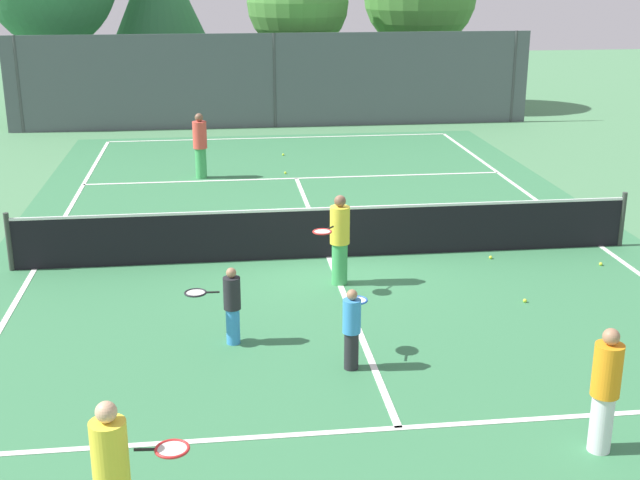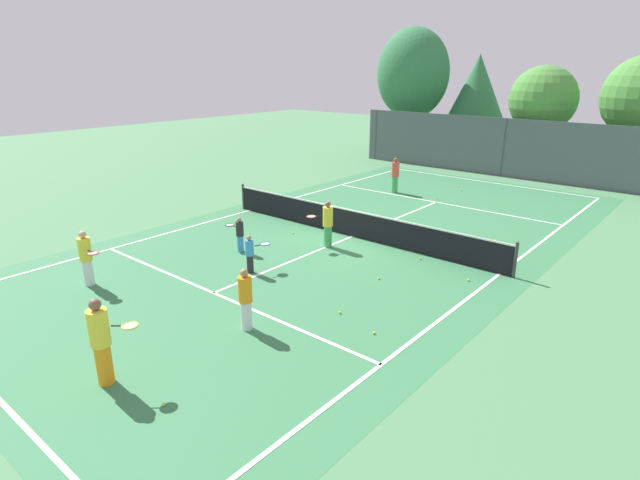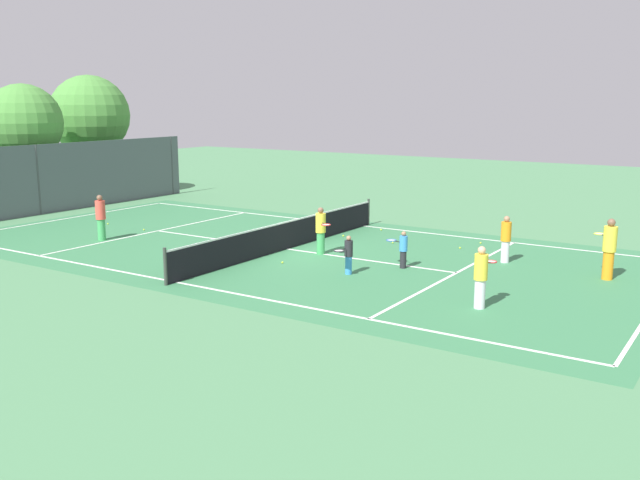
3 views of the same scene
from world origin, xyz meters
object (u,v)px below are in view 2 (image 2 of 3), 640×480
tennis_ball_6 (374,333)px  tennis_ball_8 (164,404)px  tennis_ball_0 (420,259)px  tennis_ball_7 (468,280)px  tennis_ball_4 (374,233)px  tennis_ball_1 (462,190)px  player_1 (86,258)px  player_5 (101,341)px  tennis_ball_5 (379,279)px  tennis_ball_3 (495,240)px  tennis_ball_2 (325,216)px  tennis_ball_10 (340,313)px  player_4 (246,299)px  player_0 (395,175)px  tennis_ball_9 (437,199)px  player_6 (251,253)px  player_2 (239,234)px  player_3 (327,224)px  tennis_ball_11 (293,233)px

tennis_ball_6 → tennis_ball_8: (-1.47, -4.68, 0.00)m
tennis_ball_0 → tennis_ball_7: (1.93, -0.62, 0.00)m
tennis_ball_4 → tennis_ball_1: bearing=93.5°
player_1 → player_5: (4.85, -2.10, 0.10)m
tennis_ball_5 → tennis_ball_7: 2.60m
player_5 → tennis_ball_3: bearing=79.3°
tennis_ball_1 → tennis_ball_2: same height
player_1 → tennis_ball_4: size_ratio=24.43×
tennis_ball_4 → tennis_ball_6: size_ratio=1.00×
tennis_ball_0 → tennis_ball_10: same height
player_4 → tennis_ball_10: 2.48m
player_5 → tennis_ball_3: player_5 is taller
tennis_ball_6 → tennis_ball_1: bearing=108.0°
player_0 → tennis_ball_2: player_0 is taller
tennis_ball_6 → tennis_ball_9: bearing=111.6°
player_6 → tennis_ball_2: player_6 is taller
player_1 → tennis_ball_9: bearing=79.3°
tennis_ball_10 → tennis_ball_5: bearing=100.8°
player_2 → tennis_ball_6: bearing=-14.7°
tennis_ball_7 → player_3: bearing=-176.1°
tennis_ball_7 → tennis_ball_11: same height
tennis_ball_1 → tennis_ball_4: same height
player_6 → tennis_ball_3: player_6 is taller
player_0 → tennis_ball_0: size_ratio=26.03×
tennis_ball_3 → tennis_ball_1: bearing=123.9°
tennis_ball_0 → tennis_ball_2: same height
player_1 → player_4: bearing=12.1°
player_4 → tennis_ball_2: size_ratio=23.26×
player_4 → tennis_ball_4: player_4 is taller
tennis_ball_7 → player_6: bearing=-145.9°
player_2 → player_3: size_ratio=0.74×
player_1 → tennis_ball_4: 9.78m
player_4 → tennis_ball_11: (-4.08, 5.98, -0.75)m
tennis_ball_4 → tennis_ball_11: bearing=-139.5°
player_0 → tennis_ball_7: size_ratio=26.03×
tennis_ball_0 → player_0: bearing=127.4°
player_5 → player_0: bearing=103.7°
tennis_ball_8 → tennis_ball_1: bearing=99.7°
player_4 → tennis_ball_3: 10.23m
tennis_ball_0 → tennis_ball_3: bearing=71.1°
tennis_ball_0 → tennis_ball_8: same height
player_1 → player_4: player_1 is taller
player_0 → player_3: player_0 is taller
player_3 → player_4: (2.21, -5.71, -0.05)m
tennis_ball_1 → tennis_ball_0: bearing=-71.9°
player_1 → tennis_ball_2: size_ratio=24.43×
tennis_ball_7 → player_2: bearing=-159.6°
player_1 → tennis_ball_0: (6.21, 7.82, -0.80)m
tennis_ball_1 → tennis_ball_3: 7.74m
player_3 → player_0: bearing=106.7°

